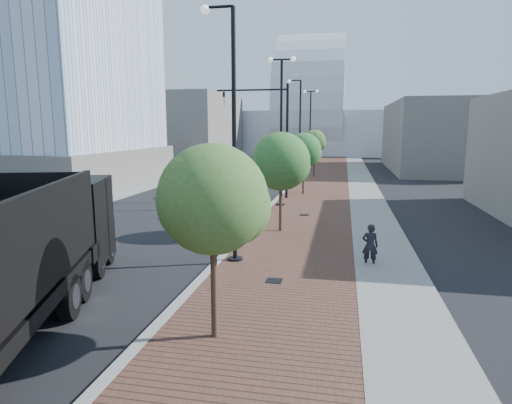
# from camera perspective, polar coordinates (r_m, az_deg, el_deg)

# --- Properties ---
(sidewalk) EXTENTS (7.00, 140.00, 0.12)m
(sidewalk) POSITION_cam_1_polar(r_m,az_deg,el_deg) (45.58, 10.05, 3.31)
(sidewalk) COLOR #4C2D23
(sidewalk) RESTS_ON ground
(concrete_strip) EXTENTS (2.40, 140.00, 0.13)m
(concrete_strip) POSITION_cam_1_polar(r_m,az_deg,el_deg) (45.60, 13.45, 3.20)
(concrete_strip) COLOR slate
(concrete_strip) RESTS_ON ground
(curb) EXTENTS (0.30, 140.00, 0.14)m
(curb) POSITION_cam_1_polar(r_m,az_deg,el_deg) (45.78, 5.66, 3.45)
(curb) COLOR gray
(curb) RESTS_ON ground
(west_sidewalk) EXTENTS (4.00, 140.00, 0.12)m
(west_sidewalk) POSITION_cam_1_polar(r_m,az_deg,el_deg) (48.80, -9.74, 3.73)
(west_sidewalk) COLOR slate
(west_sidewalk) RESTS_ON ground
(dump_truck) EXTENTS (7.00, 13.99, 3.79)m
(dump_truck) POSITION_cam_1_polar(r_m,az_deg,el_deg) (13.26, -27.83, -6.39)
(dump_truck) COLOR black
(dump_truck) RESTS_ON ground
(white_sedan) EXTENTS (2.19, 4.48, 1.41)m
(white_sedan) POSITION_cam_1_polar(r_m,az_deg,el_deg) (25.80, -6.41, 0.03)
(white_sedan) COLOR white
(white_sedan) RESTS_ON ground
(dark_car_mid) EXTENTS (2.12, 4.50, 1.24)m
(dark_car_mid) POSITION_cam_1_polar(r_m,az_deg,el_deg) (32.96, -8.88, 1.92)
(dark_car_mid) COLOR black
(dark_car_mid) RESTS_ON ground
(dark_car_far) EXTENTS (1.92, 4.70, 1.36)m
(dark_car_far) POSITION_cam_1_polar(r_m,az_deg,el_deg) (50.90, 1.71, 4.81)
(dark_car_far) COLOR black
(dark_car_far) RESTS_ON ground
(pedestrian) EXTENTS (0.59, 0.40, 1.59)m
(pedestrian) POSITION_cam_1_polar(r_m,az_deg,el_deg) (16.43, 14.72, -5.52)
(pedestrian) COLOR black
(pedestrian) RESTS_ON ground
(streetlight_1) EXTENTS (1.44, 0.56, 9.21)m
(streetlight_1) POSITION_cam_1_polar(r_m,az_deg,el_deg) (15.82, -3.27, 7.25)
(streetlight_1) COLOR black
(streetlight_1) RESTS_ON ground
(streetlight_2) EXTENTS (1.72, 0.56, 9.28)m
(streetlight_2) POSITION_cam_1_polar(r_m,az_deg,el_deg) (27.57, 3.30, 9.28)
(streetlight_2) COLOR black
(streetlight_2) RESTS_ON ground
(streetlight_3) EXTENTS (1.44, 0.56, 9.21)m
(streetlight_3) POSITION_cam_1_polar(r_m,az_deg,el_deg) (39.50, 5.60, 8.68)
(streetlight_3) COLOR black
(streetlight_3) RESTS_ON ground
(streetlight_4) EXTENTS (1.72, 0.56, 9.28)m
(streetlight_4) POSITION_cam_1_polar(r_m,az_deg,el_deg) (51.44, 7.10, 9.41)
(streetlight_4) COLOR black
(streetlight_4) RESTS_ON ground
(traffic_mast) EXTENTS (5.09, 0.20, 8.00)m
(traffic_mast) POSITION_cam_1_polar(r_m,az_deg,el_deg) (30.67, 2.41, 9.63)
(traffic_mast) COLOR black
(traffic_mast) RESTS_ON ground
(tree_0) EXTENTS (2.55, 2.53, 4.69)m
(tree_0) POSITION_cam_1_polar(r_m,az_deg,el_deg) (9.87, -5.41, 0.32)
(tree_0) COLOR #382619
(tree_0) RESTS_ON ground
(tree_1) EXTENTS (2.76, 2.76, 4.84)m
(tree_1) POSITION_cam_1_polar(r_m,az_deg,el_deg) (20.58, 3.43, 5.31)
(tree_1) COLOR #382619
(tree_1) RESTS_ON ground
(tree_2) EXTENTS (2.60, 2.59, 4.67)m
(tree_2) POSITION_cam_1_polar(r_m,az_deg,el_deg) (32.49, 6.37, 6.74)
(tree_2) COLOR #382619
(tree_2) RESTS_ON ground
(tree_3) EXTENTS (2.25, 2.18, 4.83)m
(tree_3) POSITION_cam_1_polar(r_m,az_deg,el_deg) (44.43, 7.75, 7.95)
(tree_3) COLOR #382619
(tree_3) RESTS_ON ground
(tower_podium) EXTENTS (19.00, 19.00, 3.00)m
(tower_podium) POSITION_cam_1_polar(r_m,az_deg,el_deg) (47.05, -26.04, 4.43)
(tower_podium) COLOR #5F5B55
(tower_podium) RESTS_ON ground
(convention_center) EXTENTS (50.00, 30.00, 50.00)m
(convention_center) POSITION_cam_1_polar(r_m,az_deg,el_deg) (90.53, 7.33, 10.25)
(convention_center) COLOR #B1B6BB
(convention_center) RESTS_ON ground
(commercial_block_nw) EXTENTS (14.00, 20.00, 10.00)m
(commercial_block_nw) POSITION_cam_1_polar(r_m,az_deg,el_deg) (69.73, -9.36, 9.56)
(commercial_block_nw) COLOR #64605A
(commercial_block_nw) RESTS_ON ground
(commercial_block_ne) EXTENTS (12.00, 22.00, 8.00)m
(commercial_block_ne) POSITION_cam_1_polar(r_m,az_deg,el_deg) (56.50, 23.32, 7.89)
(commercial_block_ne) COLOR #605B56
(commercial_block_ne) RESTS_ON ground
(utility_cover_1) EXTENTS (0.50, 0.50, 0.02)m
(utility_cover_1) POSITION_cam_1_polar(r_m,az_deg,el_deg) (14.32, 2.39, -10.26)
(utility_cover_1) COLOR black
(utility_cover_1) RESTS_ON sidewalk
(utility_cover_2) EXTENTS (0.50, 0.50, 0.02)m
(utility_cover_2) POSITION_cam_1_polar(r_m,az_deg,el_deg) (24.87, 6.34, -1.69)
(utility_cover_2) COLOR black
(utility_cover_2) RESTS_ON sidewalk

